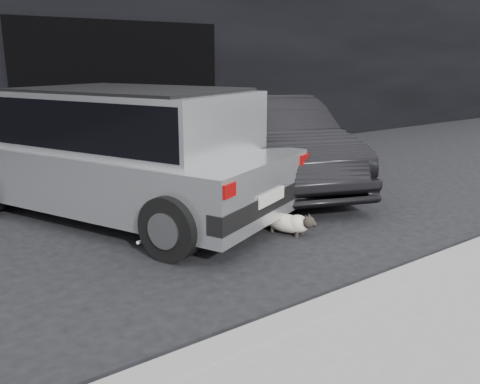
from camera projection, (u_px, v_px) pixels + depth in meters
ground at (190, 224)px, 6.10m from camera, size 80.00×80.00×0.00m
building_facade at (81, 31)px, 10.71m from camera, size 34.00×4.00×5.00m
garage_opening at (124, 93)px, 9.45m from camera, size 4.00×0.10×2.60m
curb at (431, 270)px, 4.63m from camera, size 18.00×0.25×0.12m
silver_hatchback at (125, 147)px, 6.29m from camera, size 3.45×4.71×1.59m
second_car at (272, 141)px, 7.87m from camera, size 2.83×4.40×1.37m
cat_siamese at (291, 223)px, 5.74m from camera, size 0.43×0.73×0.27m
cat_white at (166, 228)px, 5.44m from camera, size 0.69×0.35×0.34m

